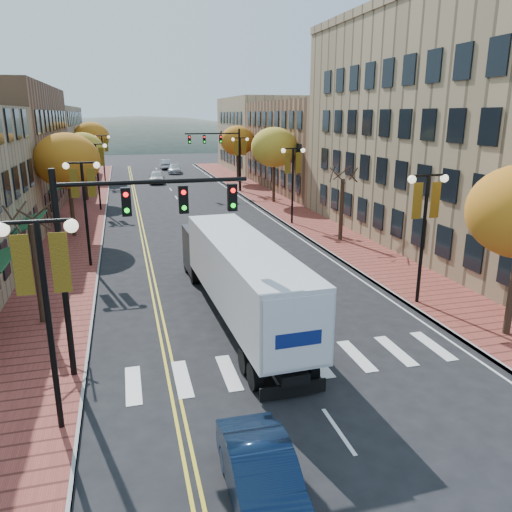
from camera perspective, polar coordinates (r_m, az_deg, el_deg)
ground at (r=16.54m, az=6.48°, el=-15.38°), size 200.00×200.00×0.00m
sidewalk_left at (r=46.53m, az=-19.21°, el=4.53°), size 4.00×85.00×0.15m
sidewalk_right at (r=48.55m, az=2.54°, el=5.85°), size 4.00×85.00×0.15m
building_left_far at (r=75.11m, az=-24.34°, el=11.66°), size 12.00×26.00×9.50m
building_right_near at (r=37.64m, az=25.09°, el=12.86°), size 15.00×28.00×15.00m
building_right_mid at (r=60.14m, az=8.69°, el=12.37°), size 15.00×24.00×10.00m
building_right_far at (r=80.76m, az=2.35°, el=13.75°), size 15.00×20.00×11.00m
tree_left_a at (r=22.33m, az=-23.66°, el=-1.89°), size 0.28×0.28×4.20m
tree_left_b at (r=37.41m, az=-20.79°, el=10.14°), size 4.48×4.48×7.21m
tree_left_c at (r=53.34m, az=-19.18°, el=11.31°), size 4.16×4.16×6.69m
tree_left_d at (r=71.25m, az=-18.30°, el=12.78°), size 4.61×4.61×7.42m
tree_right_b at (r=34.83m, az=9.74°, el=5.26°), size 0.28×0.28×4.20m
tree_right_c at (r=49.34m, az=2.08°, el=12.30°), size 4.48×4.48×7.21m
tree_right_d at (r=64.79m, az=-2.15°, el=13.03°), size 4.35×4.35×7.00m
lamp_left_a at (r=13.95m, az=-23.03°, el=-3.24°), size 1.96×0.36×6.05m
lamp_left_b at (r=29.49m, az=-19.06°, el=6.74°), size 1.96×0.36×6.05m
lamp_left_c at (r=47.34m, az=-17.73°, el=10.02°), size 1.96×0.36×6.05m
lamp_left_d at (r=65.27m, az=-17.11°, el=11.50°), size 1.96×0.36×6.05m
lamp_right_a at (r=23.41m, az=18.75°, el=4.57°), size 1.96×0.36×6.05m
lamp_right_b at (r=39.49m, az=4.23°, el=9.69°), size 1.96×0.36×6.05m
lamp_right_c at (r=56.74m, az=-1.81°, el=11.62°), size 1.96×0.36×6.05m
traffic_mast_near at (r=16.51m, az=-14.99°, el=2.62°), size 6.10×0.35×7.00m
traffic_mast_far at (r=56.27m, az=-3.87°, el=12.19°), size 6.10×0.34×7.00m
semi_truck at (r=21.28m, az=-2.28°, el=-1.68°), size 2.87×14.68×3.65m
navy_sedan at (r=12.24m, az=0.77°, el=-24.11°), size 1.56×4.25×1.39m
black_suv at (r=24.71m, az=1.33°, el=-2.88°), size 2.42×4.49×1.20m
car_far_white at (r=65.86m, az=-11.27°, el=8.86°), size 2.35×4.82×1.59m
car_far_silver at (r=76.53m, az=-9.28°, el=9.83°), size 2.40×4.90×1.37m
car_far_oncoming at (r=82.91m, az=-10.36°, el=10.28°), size 1.70×4.58×1.50m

